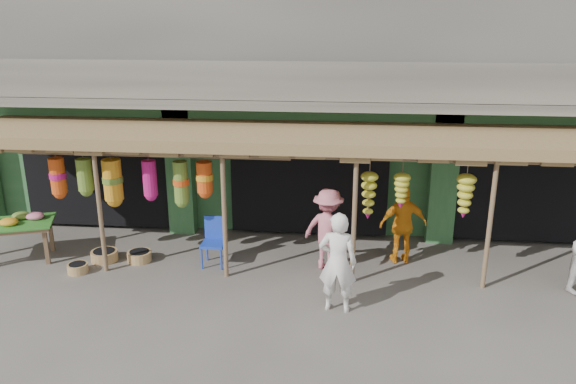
# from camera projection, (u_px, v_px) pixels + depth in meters

# --- Properties ---
(ground) EXTENTS (80.00, 80.00, 0.00)m
(ground) POSITION_uv_depth(u_px,v_px,m) (302.00, 275.00, 11.30)
(ground) COLOR #514C47
(ground) RESTS_ON ground
(building) EXTENTS (16.40, 6.80, 7.00)m
(building) POSITION_uv_depth(u_px,v_px,m) (316.00, 78.00, 14.87)
(building) COLOR gray
(building) RESTS_ON ground
(awning) EXTENTS (14.00, 2.70, 2.79)m
(awning) POSITION_uv_depth(u_px,v_px,m) (298.00, 141.00, 11.28)
(awning) COLOR brown
(awning) RESTS_ON ground
(flower_table) EXTENTS (1.90, 1.48, 1.00)m
(flower_table) POSITION_uv_depth(u_px,v_px,m) (12.00, 225.00, 11.73)
(flower_table) COLOR brown
(flower_table) RESTS_ON ground
(blue_chair) EXTENTS (0.50, 0.51, 1.01)m
(blue_chair) POSITION_uv_depth(u_px,v_px,m) (215.00, 238.00, 11.66)
(blue_chair) COLOR #1B3BB5
(blue_chair) RESTS_ON ground
(basket_left) EXTENTS (0.64, 0.64, 0.21)m
(basket_left) POSITION_uv_depth(u_px,v_px,m) (140.00, 256.00, 11.90)
(basket_left) COLOR olive
(basket_left) RESTS_ON ground
(basket_mid) EXTENTS (0.58, 0.58, 0.22)m
(basket_mid) POSITION_uv_depth(u_px,v_px,m) (104.00, 256.00, 11.92)
(basket_mid) COLOR olive
(basket_mid) RESTS_ON ground
(basket_right) EXTENTS (0.48, 0.48, 0.19)m
(basket_right) POSITION_uv_depth(u_px,v_px,m) (78.00, 268.00, 11.37)
(basket_right) COLOR #A88A4E
(basket_right) RESTS_ON ground
(person_front) EXTENTS (0.71, 0.50, 1.83)m
(person_front) POSITION_uv_depth(u_px,v_px,m) (338.00, 262.00, 9.72)
(person_front) COLOR white
(person_front) RESTS_ON ground
(person_vendor) EXTENTS (1.05, 0.57, 1.69)m
(person_vendor) POSITION_uv_depth(u_px,v_px,m) (403.00, 224.00, 11.64)
(person_vendor) COLOR orange
(person_vendor) RESTS_ON ground
(person_shopper) EXTENTS (1.27, 1.07, 1.71)m
(person_shopper) POSITION_uv_depth(u_px,v_px,m) (328.00, 230.00, 11.34)
(person_shopper) COLOR #C76978
(person_shopper) RESTS_ON ground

